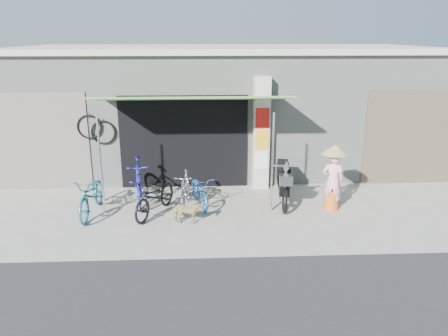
{
  "coord_description": "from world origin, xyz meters",
  "views": [
    {
      "loc": [
        -0.67,
        -8.8,
        4.02
      ],
      "look_at": [
        -0.2,
        1.0,
        1.0
      ],
      "focal_mm": 35.0,
      "sensor_mm": 36.0,
      "label": 1
    }
  ],
  "objects_px": {
    "bike_teal": "(92,195)",
    "bike_navy": "(200,190)",
    "moped": "(283,181)",
    "nun": "(333,177)",
    "bike_blue": "(139,181)",
    "street_dog": "(187,213)",
    "bike_silver": "(185,189)",
    "bike_black": "(155,196)"
  },
  "relations": [
    {
      "from": "bike_blue",
      "to": "nun",
      "type": "relative_size",
      "value": 1.14
    },
    {
      "from": "bike_blue",
      "to": "moped",
      "type": "relative_size",
      "value": 0.88
    },
    {
      "from": "bike_blue",
      "to": "nun",
      "type": "xyz_separation_m",
      "value": [
        4.65,
        -0.68,
        0.26
      ]
    },
    {
      "from": "bike_navy",
      "to": "street_dog",
      "type": "relative_size",
      "value": 2.4
    },
    {
      "from": "bike_blue",
      "to": "street_dog",
      "type": "height_order",
      "value": "bike_blue"
    },
    {
      "from": "nun",
      "to": "bike_teal",
      "type": "bearing_deg",
      "value": 14.97
    },
    {
      "from": "street_dog",
      "to": "moped",
      "type": "xyz_separation_m",
      "value": [
        2.35,
        1.27,
        0.27
      ]
    },
    {
      "from": "bike_navy",
      "to": "moped",
      "type": "distance_m",
      "value": 2.09
    },
    {
      "from": "bike_black",
      "to": "bike_silver",
      "type": "xyz_separation_m",
      "value": [
        0.67,
        0.42,
        -0.0
      ]
    },
    {
      "from": "bike_navy",
      "to": "nun",
      "type": "distance_m",
      "value": 3.19
    },
    {
      "from": "bike_navy",
      "to": "street_dog",
      "type": "distance_m",
      "value": 1.12
    },
    {
      "from": "bike_navy",
      "to": "street_dog",
      "type": "bearing_deg",
      "value": -118.74
    },
    {
      "from": "bike_silver",
      "to": "street_dog",
      "type": "height_order",
      "value": "bike_silver"
    },
    {
      "from": "bike_blue",
      "to": "street_dog",
      "type": "distance_m",
      "value": 1.88
    },
    {
      "from": "bike_blue",
      "to": "moped",
      "type": "bearing_deg",
      "value": -10.7
    },
    {
      "from": "bike_blue",
      "to": "nun",
      "type": "bearing_deg",
      "value": -17.06
    },
    {
      "from": "bike_teal",
      "to": "bike_navy",
      "type": "bearing_deg",
      "value": 11.46
    },
    {
      "from": "bike_blue",
      "to": "moped",
      "type": "height_order",
      "value": "moped"
    },
    {
      "from": "bike_silver",
      "to": "bike_teal",
      "type": "bearing_deg",
      "value": -166.2
    },
    {
      "from": "street_dog",
      "to": "moped",
      "type": "relative_size",
      "value": 0.3
    },
    {
      "from": "bike_teal",
      "to": "moped",
      "type": "height_order",
      "value": "moped"
    },
    {
      "from": "street_dog",
      "to": "bike_teal",
      "type": "bearing_deg",
      "value": 78.54
    },
    {
      "from": "bike_black",
      "to": "nun",
      "type": "xyz_separation_m",
      "value": [
        4.16,
        0.14,
        0.35
      ]
    },
    {
      "from": "bike_teal",
      "to": "bike_blue",
      "type": "xyz_separation_m",
      "value": [
        0.98,
        0.72,
        0.07
      ]
    },
    {
      "from": "bike_blue",
      "to": "street_dog",
      "type": "bearing_deg",
      "value": -57.31
    },
    {
      "from": "bike_black",
      "to": "street_dog",
      "type": "xyz_separation_m",
      "value": [
        0.74,
        -0.57,
        -0.19
      ]
    },
    {
      "from": "bike_black",
      "to": "bike_silver",
      "type": "distance_m",
      "value": 0.79
    },
    {
      "from": "moped",
      "to": "street_dog",
      "type": "bearing_deg",
      "value": -144.47
    },
    {
      "from": "bike_silver",
      "to": "street_dog",
      "type": "bearing_deg",
      "value": -80.88
    },
    {
      "from": "bike_silver",
      "to": "bike_blue",
      "type": "bearing_deg",
      "value": 166.19
    },
    {
      "from": "bike_blue",
      "to": "bike_navy",
      "type": "distance_m",
      "value": 1.55
    },
    {
      "from": "bike_blue",
      "to": "bike_black",
      "type": "distance_m",
      "value": 0.96
    },
    {
      "from": "bike_teal",
      "to": "street_dog",
      "type": "distance_m",
      "value": 2.32
    },
    {
      "from": "moped",
      "to": "nun",
      "type": "height_order",
      "value": "nun"
    },
    {
      "from": "bike_teal",
      "to": "bike_silver",
      "type": "height_order",
      "value": "bike_teal"
    },
    {
      "from": "bike_navy",
      "to": "bike_black",
      "type": "bearing_deg",
      "value": -168.09
    },
    {
      "from": "bike_teal",
      "to": "street_dog",
      "type": "xyz_separation_m",
      "value": [
        2.21,
        -0.67,
        -0.21
      ]
    },
    {
      "from": "bike_navy",
      "to": "bike_teal",
      "type": "bearing_deg",
      "value": 174.94
    },
    {
      "from": "bike_silver",
      "to": "bike_black",
      "type": "bearing_deg",
      "value": -142.74
    },
    {
      "from": "bike_blue",
      "to": "street_dog",
      "type": "relative_size",
      "value": 2.89
    },
    {
      "from": "bike_teal",
      "to": "street_dog",
      "type": "relative_size",
      "value": 2.9
    },
    {
      "from": "bike_navy",
      "to": "bike_silver",
      "type": "bearing_deg",
      "value": 178.7
    }
  ]
}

